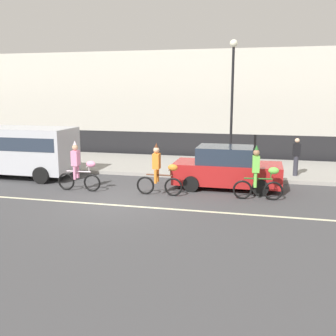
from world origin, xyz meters
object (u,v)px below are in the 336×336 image
parade_cyclist_pink (79,169)px  street_lamp_post (232,85)px  parade_cyclist_orange (160,173)px  pedestrian_onlooker (296,156)px  parade_cyclist_lime (259,176)px  parked_van_silver (19,148)px  parked_car_red (227,169)px

parade_cyclist_pink → street_lamp_post: (5.23, 5.29, 3.15)m
parade_cyclist_pink → parade_cyclist_orange: size_ratio=1.00×
street_lamp_post → pedestrian_onlooker: street_lamp_post is taller
parade_cyclist_lime → street_lamp_post: 6.04m
parked_van_silver → pedestrian_onlooker: bearing=11.2°
parade_cyclist_lime → parade_cyclist_pink: bearing=-177.2°
parade_cyclist_orange → parked_car_red: bearing=35.8°
parade_cyclist_orange → parade_cyclist_lime: size_ratio=1.00×
parked_car_red → pedestrian_onlooker: (2.74, 2.32, 0.23)m
parade_cyclist_orange → parked_car_red: size_ratio=0.47×
parade_cyclist_pink → parked_car_red: bearing=17.8°
parade_cyclist_pink → pedestrian_onlooker: bearing=26.5°
parade_cyclist_lime → street_lamp_post: bearing=105.5°
parade_cyclist_orange → street_lamp_post: bearing=67.9°
parked_car_red → pedestrian_onlooker: size_ratio=2.53×
parade_cyclist_orange → parked_car_red: (2.26, 1.63, -0.06)m
parked_car_red → street_lamp_post: (-0.15, 3.56, 3.21)m
parade_cyclist_orange → parked_van_silver: (-6.79, 1.62, 0.44)m
parade_cyclist_pink → pedestrian_onlooker: 9.07m
parked_car_red → parked_van_silver: bearing=-179.9°
parked_van_silver → parked_car_red: parked_van_silver is taller
parade_cyclist_lime → parked_van_silver: bearing=172.3°
parade_cyclist_pink → parade_cyclist_lime: bearing=2.8°
parade_cyclist_pink → parked_car_red: (5.39, 1.73, -0.06)m
parade_cyclist_lime → pedestrian_onlooker: 4.02m
parade_cyclist_pink → parade_cyclist_lime: same height
parade_cyclist_pink → parade_cyclist_orange: (3.12, 0.09, 0.00)m
parade_cyclist_pink → parade_cyclist_orange: same height
parked_car_red → pedestrian_onlooker: pedestrian_onlooker is taller
parade_cyclist_pink → parked_van_silver: size_ratio=0.38×
parade_cyclist_lime → street_lamp_post: (-1.38, 4.97, 3.15)m
pedestrian_onlooker → street_lamp_post: bearing=156.6°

